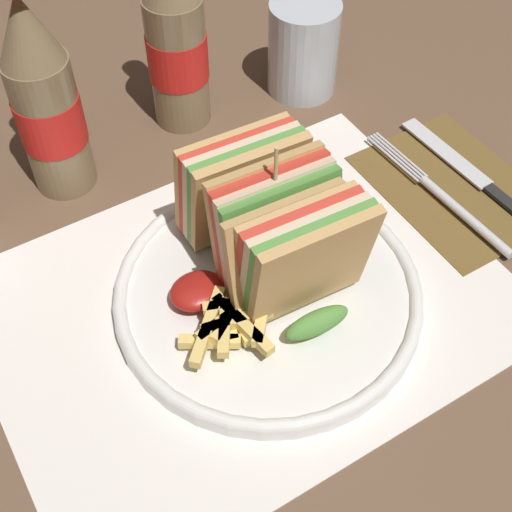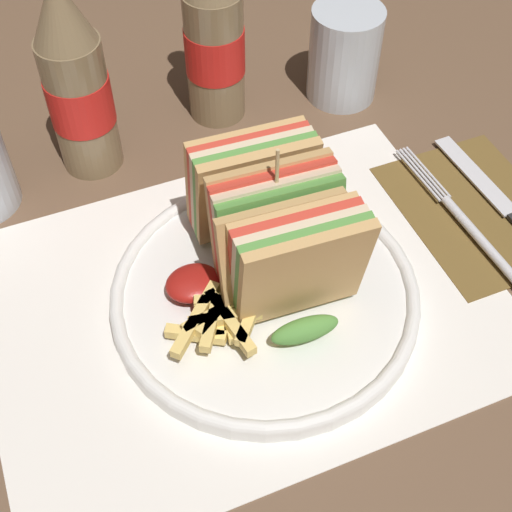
# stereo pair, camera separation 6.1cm
# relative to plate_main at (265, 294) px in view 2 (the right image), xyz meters

# --- Properties ---
(ground_plane) EXTENTS (4.00, 4.00, 0.00)m
(ground_plane) POSITION_rel_plate_main_xyz_m (0.01, -0.01, -0.01)
(ground_plane) COLOR brown
(placemat) EXTENTS (0.44, 0.33, 0.00)m
(placemat) POSITION_rel_plate_main_xyz_m (-0.02, 0.01, -0.01)
(placemat) COLOR silver
(placemat) RESTS_ON ground_plane
(plate_main) EXTENTS (0.27, 0.27, 0.02)m
(plate_main) POSITION_rel_plate_main_xyz_m (0.00, 0.00, 0.00)
(plate_main) COLOR white
(plate_main) RESTS_ON ground_plane
(club_sandwich) EXTENTS (0.11, 0.18, 0.14)m
(club_sandwich) POSITION_rel_plate_main_xyz_m (0.02, 0.02, 0.06)
(club_sandwich) COLOR tan
(club_sandwich) RESTS_ON plate_main
(fries_pile) EXTENTS (0.09, 0.08, 0.02)m
(fries_pile) POSITION_rel_plate_main_xyz_m (-0.05, -0.02, 0.02)
(fries_pile) COLOR #E5C166
(fries_pile) RESTS_ON plate_main
(ketchup_blob) EXTENTS (0.05, 0.04, 0.02)m
(ketchup_blob) POSITION_rel_plate_main_xyz_m (-0.06, 0.02, 0.02)
(ketchup_blob) COLOR maroon
(ketchup_blob) RESTS_ON plate_main
(napkin) EXTENTS (0.14, 0.18, 0.00)m
(napkin) POSITION_rel_plate_main_xyz_m (0.23, 0.02, -0.01)
(napkin) COLOR brown
(napkin) RESTS_ON ground_plane
(fork) EXTENTS (0.02, 0.20, 0.01)m
(fork) POSITION_rel_plate_main_xyz_m (0.21, 0.00, -0.00)
(fork) COLOR silver
(fork) RESTS_ON napkin
(knife) EXTENTS (0.02, 0.20, 0.00)m
(knife) POSITION_rel_plate_main_xyz_m (0.26, 0.02, -0.00)
(knife) COLOR black
(knife) RESTS_ON napkin
(coke_bottle_near) EXTENTS (0.06, 0.06, 0.23)m
(coke_bottle_near) POSITION_rel_plate_main_xyz_m (-0.09, 0.23, 0.09)
(coke_bottle_near) COLOR #7A6647
(coke_bottle_near) RESTS_ON ground_plane
(coke_bottle_far) EXTENTS (0.06, 0.06, 0.23)m
(coke_bottle_far) POSITION_rel_plate_main_xyz_m (0.05, 0.26, 0.09)
(coke_bottle_far) COLOR #7A6647
(coke_bottle_far) RESTS_ON ground_plane
(glass_near) EXTENTS (0.08, 0.08, 0.10)m
(glass_near) POSITION_rel_plate_main_xyz_m (0.19, 0.24, 0.03)
(glass_near) COLOR silver
(glass_near) RESTS_ON ground_plane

